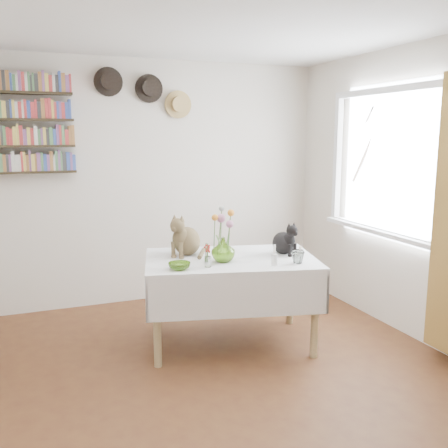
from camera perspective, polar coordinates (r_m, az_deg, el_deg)
name	(u,v)px	position (r m, az deg, el deg)	size (l,w,h in m)	color
room	(211,216)	(3.08, -1.47, 0.93)	(4.08, 4.58, 2.58)	brown
window	(385,174)	(4.75, 17.92, 5.48)	(0.12, 1.52, 1.32)	white
dining_table	(231,279)	(4.17, 0.78, -6.32)	(1.56, 1.20, 0.74)	white
tabby_cat	(187,233)	(4.21, -4.28, -1.08)	(0.24, 0.31, 0.36)	olive
black_cat	(283,237)	(4.27, 6.79, -1.50)	(0.19, 0.24, 0.29)	black
flower_vase	(223,250)	(3.97, -0.09, -2.96)	(0.19, 0.19, 0.20)	#93C645
green_bowl	(179,266)	(3.78, -5.12, -4.80)	(0.17, 0.17, 0.05)	#93C645
drinking_glass	(298,257)	(3.98, 8.42, -3.78)	(0.11, 0.11, 0.10)	white
candlestick	(274,259)	(3.89, 5.76, -3.96)	(0.05, 0.05, 0.17)	white
berry_jar	(208,255)	(3.82, -1.85, -3.59)	(0.05, 0.05, 0.21)	white
porcelain_figurine	(300,252)	(4.18, 8.70, -3.21)	(0.05, 0.05, 0.10)	white
flower_bouquet	(223,219)	(3.94, -0.17, 0.55)	(0.17, 0.12, 0.39)	#4C7233
bookshelf_unit	(17,124)	(5.02, -22.61, 10.53)	(1.00, 0.16, 0.91)	#2D2314
wall_hats	(146,92)	(5.19, -8.87, 14.72)	(0.98, 0.09, 0.48)	black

